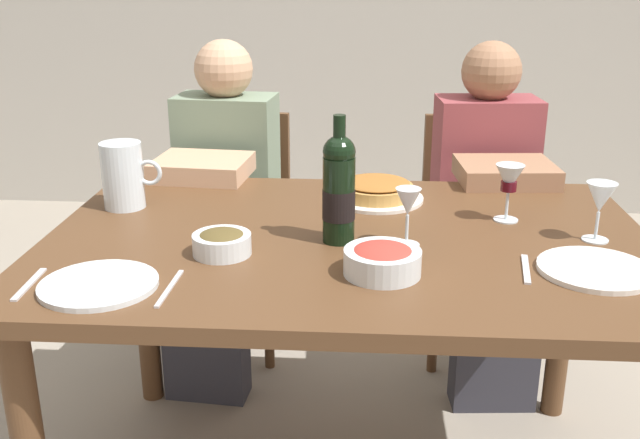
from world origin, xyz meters
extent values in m
cube|color=brown|center=(0.00, 0.00, 0.74)|extent=(1.50, 1.00, 0.04)
cylinder|color=brown|center=(-0.67, 0.42, 0.36)|extent=(0.07, 0.07, 0.72)
cylinder|color=brown|center=(0.67, 0.42, 0.36)|extent=(0.07, 0.07, 0.72)
cylinder|color=black|center=(-0.02, -0.03, 0.86)|extent=(0.08, 0.08, 0.21)
sphere|color=black|center=(-0.02, -0.03, 0.98)|extent=(0.08, 0.08, 0.08)
cylinder|color=black|center=(-0.02, -0.03, 1.03)|extent=(0.03, 0.03, 0.08)
cylinder|color=black|center=(-0.02, -0.03, 0.85)|extent=(0.08, 0.08, 0.07)
cylinder|color=silver|center=(-0.62, 0.19, 0.85)|extent=(0.11, 0.11, 0.18)
cylinder|color=silver|center=(-0.62, 0.19, 0.82)|extent=(0.10, 0.10, 0.11)
torus|color=silver|center=(-0.55, 0.19, 0.86)|extent=(0.07, 0.01, 0.07)
cylinder|color=white|center=(0.07, 0.30, 0.77)|extent=(0.27, 0.27, 0.01)
cylinder|color=#C18E47|center=(0.07, 0.30, 0.79)|extent=(0.21, 0.21, 0.03)
ellipsoid|color=#9E6028|center=(0.07, 0.30, 0.81)|extent=(0.19, 0.19, 0.02)
cylinder|color=silver|center=(0.08, -0.23, 0.79)|extent=(0.17, 0.17, 0.06)
ellipsoid|color=#B2382D|center=(0.08, -0.23, 0.81)|extent=(0.14, 0.14, 0.04)
cylinder|color=silver|center=(-0.29, -0.14, 0.78)|extent=(0.14, 0.14, 0.05)
ellipsoid|color=brown|center=(-0.29, -0.14, 0.80)|extent=(0.11, 0.11, 0.03)
cylinder|color=silver|center=(0.14, -0.05, 0.76)|extent=(0.06, 0.06, 0.00)
cylinder|color=silver|center=(0.14, -0.05, 0.80)|extent=(0.01, 0.01, 0.07)
cone|color=silver|center=(0.14, -0.05, 0.87)|extent=(0.06, 0.06, 0.07)
cylinder|color=silver|center=(0.60, 0.01, 0.76)|extent=(0.06, 0.06, 0.00)
cylinder|color=silver|center=(0.60, 0.01, 0.80)|extent=(0.01, 0.01, 0.07)
cone|color=silver|center=(0.60, 0.01, 0.87)|extent=(0.07, 0.07, 0.07)
cylinder|color=silver|center=(0.41, 0.15, 0.76)|extent=(0.06, 0.06, 0.00)
cylinder|color=silver|center=(0.41, 0.15, 0.80)|extent=(0.01, 0.01, 0.07)
cone|color=silver|center=(0.41, 0.15, 0.88)|extent=(0.07, 0.07, 0.07)
cylinder|color=#470A14|center=(0.41, 0.15, 0.85)|extent=(0.04, 0.04, 0.03)
cylinder|color=silver|center=(-0.51, -0.34, 0.77)|extent=(0.25, 0.25, 0.01)
cylinder|color=white|center=(0.55, -0.18, 0.77)|extent=(0.25, 0.25, 0.01)
cube|color=silver|center=(-0.66, -0.34, 0.76)|extent=(0.02, 0.16, 0.00)
cube|color=silver|center=(-0.36, -0.34, 0.76)|extent=(0.02, 0.18, 0.00)
cube|color=silver|center=(0.40, -0.18, 0.76)|extent=(0.04, 0.16, 0.00)
cube|color=brown|center=(-0.45, 0.82, 0.46)|extent=(0.44, 0.44, 0.02)
cube|color=brown|center=(-0.43, 1.01, 0.67)|extent=(0.36, 0.06, 0.40)
cylinder|color=brown|center=(-0.64, 0.67, 0.23)|extent=(0.04, 0.04, 0.45)
cylinder|color=brown|center=(-0.30, 0.64, 0.23)|extent=(0.04, 0.04, 0.45)
cylinder|color=brown|center=(-0.60, 1.01, 0.23)|extent=(0.04, 0.04, 0.45)
cylinder|color=brown|center=(-0.26, 0.98, 0.23)|extent=(0.04, 0.04, 0.45)
cube|color=gray|center=(-0.45, 0.78, 0.72)|extent=(0.36, 0.23, 0.50)
sphere|color=tan|center=(-0.45, 0.78, 1.06)|extent=(0.20, 0.20, 0.20)
cube|color=#33333D|center=(-0.47, 0.59, 0.47)|extent=(0.34, 0.41, 0.14)
cube|color=#33333D|center=(-0.48, 0.44, 0.20)|extent=(0.28, 0.14, 0.40)
cube|color=tan|center=(-0.48, 0.50, 0.79)|extent=(0.31, 0.27, 0.06)
cube|color=brown|center=(0.45, 0.83, 0.46)|extent=(0.43, 0.43, 0.02)
cube|color=brown|center=(0.44, 1.02, 0.67)|extent=(0.36, 0.06, 0.40)
cylinder|color=brown|center=(0.29, 0.65, 0.23)|extent=(0.04, 0.04, 0.45)
cylinder|color=brown|center=(0.63, 0.67, 0.23)|extent=(0.04, 0.04, 0.45)
cylinder|color=brown|center=(0.27, 0.99, 0.23)|extent=(0.04, 0.04, 0.45)
cylinder|color=brown|center=(0.61, 1.01, 0.23)|extent=(0.04, 0.04, 0.45)
cube|color=#8E3D42|center=(0.45, 0.79, 0.72)|extent=(0.35, 0.23, 0.50)
sphere|color=#9E7051|center=(0.45, 0.79, 1.06)|extent=(0.20, 0.20, 0.20)
cube|color=#33333D|center=(0.46, 0.60, 0.47)|extent=(0.33, 0.40, 0.14)
cube|color=#33333D|center=(0.48, 0.45, 0.20)|extent=(0.28, 0.14, 0.40)
cube|color=#9E7051|center=(0.47, 0.51, 0.79)|extent=(0.31, 0.26, 0.06)
camera|label=1|loc=(0.04, -1.69, 1.40)|focal=40.86mm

